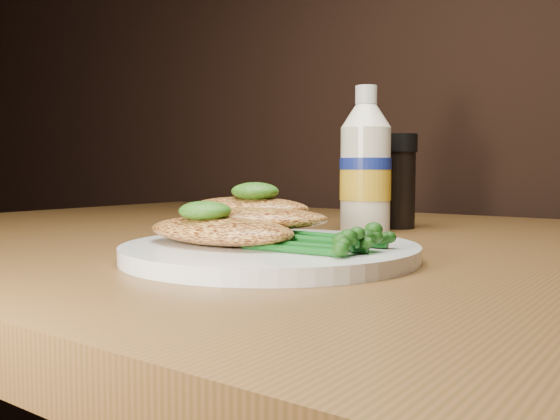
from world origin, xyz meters
The scene contains 9 objects.
plate centered at (0.08, 0.89, 0.76)m, with size 0.24×0.24×0.01m, color white.
chicken_front centered at (0.05, 0.86, 0.77)m, with size 0.14×0.08×0.02m, color #E5A149.
chicken_mid centered at (0.05, 0.90, 0.78)m, with size 0.13×0.06×0.02m, color #E5A149.
chicken_back centered at (0.02, 0.93, 0.79)m, with size 0.12×0.06×0.02m, color #E5A149.
pesto_front centered at (0.04, 0.85, 0.79)m, with size 0.04×0.04×0.02m, color #0C3407.
pesto_back centered at (0.03, 0.93, 0.80)m, with size 0.04×0.04×0.02m, color #0C3407.
broccolini_bundle centered at (0.13, 0.88, 0.77)m, with size 0.12×0.09×0.02m, color #125318, non-canonical shape.
mayo_bottle centered at (0.04, 1.13, 0.84)m, with size 0.06×0.06×0.17m, color white, non-canonical shape.
pepper_grinder centered at (0.05, 1.19, 0.81)m, with size 0.05×0.05×0.12m, color black, non-canonical shape.
Camera 1 is at (0.38, 0.50, 0.83)m, focal length 38.56 mm.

